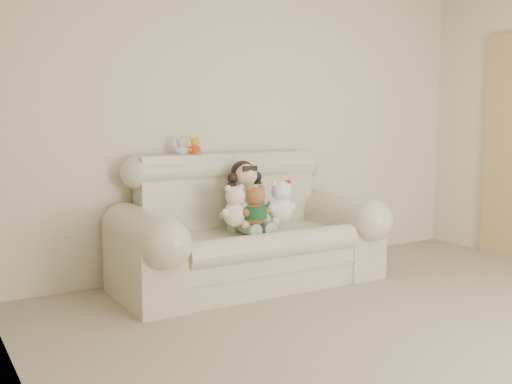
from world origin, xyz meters
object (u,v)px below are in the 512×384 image
object	(u,v)px
sofa	(250,220)
brown_teddy	(255,202)
cream_teddy	(235,202)
white_cat	(281,197)
seated_child	(246,195)

from	to	relation	value
sofa	brown_teddy	size ratio (longest dim) A/B	5.77
cream_teddy	sofa	bearing A→B (deg)	13.79
sofa	white_cat	xyz separation A→B (m)	(0.22, -0.12, 0.18)
sofa	seated_child	distance (m)	0.21
brown_teddy	white_cat	xyz separation A→B (m)	(0.25, 0.03, 0.02)
seated_child	white_cat	world-z (taller)	seated_child
sofa	cream_teddy	world-z (taller)	sofa
sofa	white_cat	distance (m)	0.31
cream_teddy	brown_teddy	bearing A→B (deg)	-33.28
sofa	brown_teddy	distance (m)	0.23
seated_child	cream_teddy	xyz separation A→B (m)	(-0.19, -0.17, -0.02)
sofa	brown_teddy	bearing A→B (deg)	-103.95
white_cat	brown_teddy	bearing A→B (deg)	-160.06
cream_teddy	seated_child	bearing A→B (deg)	28.70
seated_child	cream_teddy	bearing A→B (deg)	-134.60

